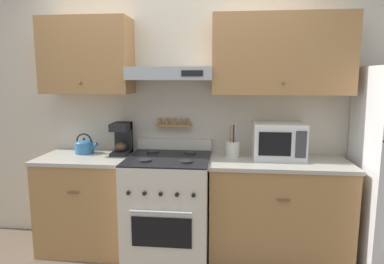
{
  "coord_description": "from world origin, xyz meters",
  "views": [
    {
      "loc": [
        0.51,
        -2.65,
        1.61
      ],
      "look_at": [
        0.21,
        0.25,
        1.14
      ],
      "focal_mm": 32.0,
      "sensor_mm": 36.0,
      "label": 1
    }
  ],
  "objects_px": {
    "microwave": "(278,140)",
    "stove_range": "(169,206)",
    "tea_kettle": "(85,146)",
    "coffee_maker": "(122,138)",
    "utensil_crock": "(233,149)"
  },
  "relations": [
    {
      "from": "microwave",
      "to": "stove_range",
      "type": "bearing_deg",
      "value": -168.85
    },
    {
      "from": "microwave",
      "to": "tea_kettle",
      "type": "bearing_deg",
      "value": -179.43
    },
    {
      "from": "coffee_maker",
      "to": "utensil_crock",
      "type": "distance_m",
      "value": 1.04
    },
    {
      "from": "tea_kettle",
      "to": "stove_range",
      "type": "bearing_deg",
      "value": -11.66
    },
    {
      "from": "tea_kettle",
      "to": "coffee_maker",
      "type": "relative_size",
      "value": 0.76
    },
    {
      "from": "stove_range",
      "to": "microwave",
      "type": "height_order",
      "value": "microwave"
    },
    {
      "from": "utensil_crock",
      "to": "stove_range",
      "type": "bearing_deg",
      "value": -162.91
    },
    {
      "from": "microwave",
      "to": "utensil_crock",
      "type": "bearing_deg",
      "value": -177.49
    },
    {
      "from": "tea_kettle",
      "to": "utensil_crock",
      "type": "height_order",
      "value": "utensil_crock"
    },
    {
      "from": "coffee_maker",
      "to": "utensil_crock",
      "type": "relative_size",
      "value": 1.01
    },
    {
      "from": "tea_kettle",
      "to": "coffee_maker",
      "type": "xyz_separation_m",
      "value": [
        0.36,
        0.03,
        0.08
      ]
    },
    {
      "from": "utensil_crock",
      "to": "coffee_maker",
      "type": "bearing_deg",
      "value": 178.19
    },
    {
      "from": "coffee_maker",
      "to": "microwave",
      "type": "height_order",
      "value": "microwave"
    },
    {
      "from": "tea_kettle",
      "to": "coffee_maker",
      "type": "distance_m",
      "value": 0.37
    },
    {
      "from": "tea_kettle",
      "to": "microwave",
      "type": "relative_size",
      "value": 0.5
    }
  ]
}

